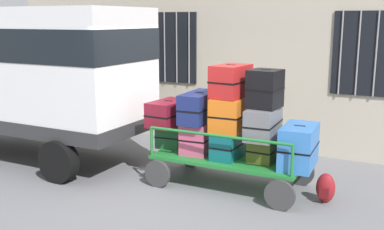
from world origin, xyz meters
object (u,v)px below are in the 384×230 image
(suitcase_center_middle, at_px, (230,114))
(suitcase_midright_middle, at_px, (263,123))
(suitcase_left_bottom, at_px, (169,137))
(suitcase_right_bottom, at_px, (299,146))
(suitcase_left_middle, at_px, (169,113))
(suitcase_midright_bottom, at_px, (263,150))
(suitcase_midleft_middle, at_px, (199,107))
(suitcase_midright_top, at_px, (265,89))
(van, at_px, (30,67))
(suitcase_center_top, at_px, (231,81))
(suitcase_center_bottom, at_px, (229,144))
(suitcase_midleft_bottom, at_px, (198,137))
(luggage_cart, at_px, (230,162))
(backpack, at_px, (325,188))

(suitcase_center_middle, relative_size, suitcase_midright_middle, 0.94)
(suitcase_left_bottom, distance_m, suitcase_right_bottom, 2.17)
(suitcase_left_middle, xyz_separation_m, suitcase_midright_bottom, (1.63, 0.01, -0.42))
(suitcase_midleft_middle, height_order, suitcase_midright_top, suitcase_midright_top)
(van, height_order, suitcase_center_top, van)
(suitcase_center_bottom, xyz_separation_m, suitcase_right_bottom, (1.09, 0.02, 0.10))
(van, relative_size, suitcase_left_bottom, 10.07)
(suitcase_left_bottom, height_order, suitcase_midleft_bottom, suitcase_midleft_bottom)
(suitcase_left_bottom, relative_size, suitcase_midright_top, 0.80)
(van, relative_size, suitcase_center_top, 6.41)
(suitcase_center_top, bearing_deg, van, -177.24)
(suitcase_midright_middle, relative_size, suitcase_midright_top, 1.42)
(suitcase_midleft_bottom, xyz_separation_m, suitcase_center_bottom, (0.54, -0.01, -0.04))
(suitcase_center_bottom, relative_size, suitcase_right_bottom, 0.84)
(suitcase_center_middle, bearing_deg, van, -177.29)
(suitcase_left_middle, height_order, suitcase_midleft_middle, suitcase_midleft_middle)
(van, xyz_separation_m, suitcase_center_top, (3.97, 0.19, -0.03))
(suitcase_left_bottom, relative_size, suitcase_midright_bottom, 1.08)
(suitcase_midright_middle, bearing_deg, suitcase_midleft_middle, 177.77)
(suitcase_left_middle, distance_m, suitcase_midright_top, 1.71)
(suitcase_center_bottom, bearing_deg, suitcase_midleft_bottom, 179.26)
(van, height_order, suitcase_left_bottom, van)
(suitcase_center_bottom, bearing_deg, suitcase_midleft_middle, 174.92)
(suitcase_midleft_bottom, height_order, suitcase_center_bottom, suitcase_midleft_bottom)
(suitcase_center_middle, bearing_deg, suitcase_center_top, 90.00)
(luggage_cart, bearing_deg, suitcase_left_middle, -178.34)
(suitcase_center_bottom, xyz_separation_m, backpack, (1.49, 0.04, -0.48))
(suitcase_midleft_middle, relative_size, suitcase_right_bottom, 1.09)
(backpack, bearing_deg, suitcase_left_bottom, -179.38)
(suitcase_midright_middle, height_order, suitcase_midright_top, suitcase_midright_top)
(suitcase_left_middle, distance_m, backpack, 2.72)
(suitcase_center_top, bearing_deg, suitcase_midright_bottom, -1.22)
(suitcase_center_bottom, height_order, suitcase_midright_bottom, suitcase_center_bottom)
(suitcase_left_bottom, relative_size, suitcase_center_middle, 0.60)
(luggage_cart, relative_size, suitcase_center_middle, 3.21)
(suitcase_center_top, xyz_separation_m, suitcase_right_bottom, (1.09, -0.01, -0.89))
(suitcase_center_bottom, height_order, suitcase_midright_top, suitcase_midright_top)
(suitcase_left_middle, height_order, suitcase_midright_top, suitcase_midright_top)
(suitcase_center_middle, distance_m, suitcase_midright_bottom, 0.74)
(suitcase_midleft_middle, xyz_separation_m, suitcase_center_middle, (0.54, -0.02, -0.06))
(backpack, bearing_deg, suitcase_midright_bottom, -178.56)
(suitcase_midleft_bottom, bearing_deg, suitcase_left_middle, 179.90)
(suitcase_left_bottom, bearing_deg, suitcase_center_top, 0.82)
(suitcase_midright_middle, bearing_deg, suitcase_right_bottom, 1.92)
(suitcase_midleft_bottom, xyz_separation_m, suitcase_midright_bottom, (1.09, 0.01, -0.07))
(van, xyz_separation_m, suitcase_midright_top, (4.52, 0.19, -0.11))
(suitcase_left_bottom, xyz_separation_m, suitcase_right_bottom, (2.17, 0.01, 0.11))
(van, bearing_deg, backpack, 2.14)
(van, xyz_separation_m, suitcase_midleft_bottom, (3.43, 0.17, -0.98))
(suitcase_midleft_bottom, distance_m, backpack, 2.10)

